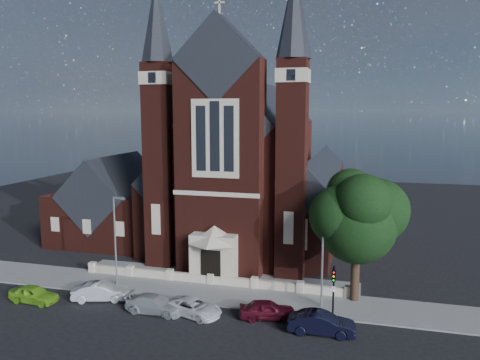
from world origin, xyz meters
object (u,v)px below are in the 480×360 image
object	(u,v)px
car_lime_van	(34,294)
car_navy	(322,323)
church	(254,172)
street_lamp_left	(116,236)
street_lamp_right	(324,252)
traffic_signal	(334,285)
car_silver_b	(155,304)
street_tree	(358,219)
car_silver_a	(100,292)
parish_hall	(115,207)
car_white_suv	(194,307)
car_dark_red	(267,310)

from	to	relation	value
car_lime_van	car_navy	distance (m)	23.11
church	street_lamp_left	size ratio (longest dim) A/B	4.31
street_lamp_right	car_navy	size ratio (longest dim) A/B	1.73
traffic_signal	car_silver_b	world-z (taller)	traffic_signal
street_tree	street_lamp_left	bearing A→B (deg)	-175.24
street_lamp_left	car_lime_van	bearing A→B (deg)	-133.92
street_lamp_left	car_silver_a	bearing A→B (deg)	-85.87
parish_hall	car_white_suv	world-z (taller)	parish_hall
car_silver_b	car_lime_van	bearing A→B (deg)	96.45
car_dark_red	parish_hall	bearing A→B (deg)	37.44
parish_hall	street_lamp_left	world-z (taller)	parish_hall
church	car_dark_red	size ratio (longest dim) A/B	8.31
car_silver_b	car_dark_red	size ratio (longest dim) A/B	1.12
street_lamp_right	car_silver_a	xyz separation A→B (m)	(-17.77, -3.19, -3.86)
car_lime_van	car_white_suv	distance (m)	13.45
car_silver_b	car_navy	bearing A→B (deg)	-88.48
parish_hall	traffic_signal	size ratio (longest dim) A/B	3.05
street_lamp_left	street_lamp_right	distance (m)	18.00
car_white_suv	car_lime_van	bearing A→B (deg)	112.42
church	street_lamp_left	bearing A→B (deg)	-112.66
church	car_silver_a	size ratio (longest dim) A/B	7.78
car_navy	street_tree	bearing A→B (deg)	-21.10
car_dark_red	car_navy	xyz separation A→B (m)	(4.15, -1.37, 0.06)
car_lime_van	car_white_suv	size ratio (longest dim) A/B	0.90
traffic_signal	car_navy	world-z (taller)	traffic_signal
church	car_white_suv	bearing A→B (deg)	-88.19
street_lamp_right	car_navy	world-z (taller)	street_lamp_right
street_lamp_right	church	bearing A→B (deg)	118.04
street_tree	traffic_signal	bearing A→B (deg)	-115.95
street_lamp_right	car_silver_b	xyz separation A→B (m)	(-12.41, -4.23, -3.92)
parish_hall	car_silver_b	distance (m)	23.04
church	car_lime_van	size ratio (longest dim) A/B	8.50
street_lamp_right	street_lamp_left	bearing A→B (deg)	180.00
street_lamp_right	car_dark_red	world-z (taller)	street_lamp_right
car_silver_a	traffic_signal	bearing A→B (deg)	-103.37
parish_hall	car_silver_a	size ratio (longest dim) A/B	2.72
church	car_dark_red	xyz separation A→B (m)	(6.27, -22.00, -7.47)
street_lamp_left	car_silver_a	distance (m)	5.01
street_lamp_right	car_white_suv	size ratio (longest dim) A/B	1.77
car_navy	car_silver_b	bearing A→B (deg)	87.55
car_silver_b	parish_hall	bearing A→B (deg)	39.30
car_navy	car_dark_red	bearing A→B (deg)	70.22
car_dark_red	car_lime_van	bearing A→B (deg)	80.63
church	car_lime_van	xyz separation A→B (m)	(-12.69, -23.90, -7.49)
street_lamp_left	traffic_signal	size ratio (longest dim) A/B	2.02
car_silver_b	car_silver_a	bearing A→B (deg)	81.48
car_white_suv	car_navy	distance (m)	9.71
parish_hall	car_lime_van	xyz separation A→B (m)	(3.31, -18.96, -3.31)
street_lamp_right	car_lime_van	size ratio (longest dim) A/B	1.97
street_lamp_left	traffic_signal	xyz separation A→B (m)	(18.91, -1.57, -2.02)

